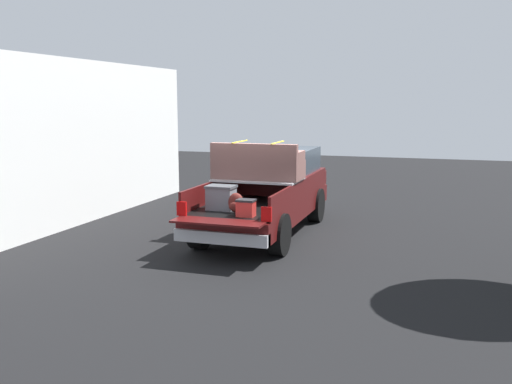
% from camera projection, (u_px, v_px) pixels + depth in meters
% --- Properties ---
extents(ground_plane, '(40.00, 40.00, 0.00)m').
position_uv_depth(ground_plane, '(264.00, 234.00, 13.54)').
color(ground_plane, black).
extents(pickup_truck, '(6.05, 2.06, 2.23)m').
position_uv_depth(pickup_truck, '(269.00, 190.00, 13.75)').
color(pickup_truck, '#470F0F').
rests_on(pickup_truck, ground_plane).
extents(building_facade, '(11.30, 0.36, 4.19)m').
position_uv_depth(building_facade, '(72.00, 143.00, 14.28)').
color(building_facade, white).
rests_on(building_facade, ground_plane).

